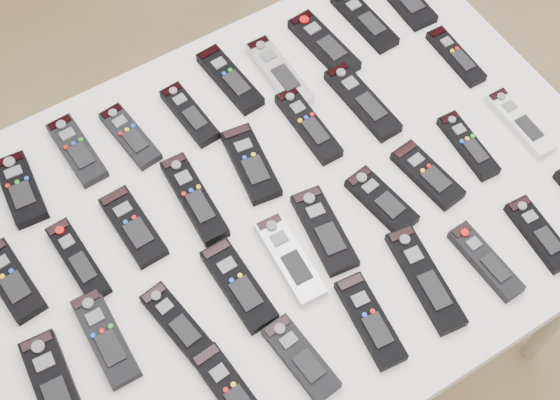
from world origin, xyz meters
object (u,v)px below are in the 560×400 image
remote_2 (77,150)px  remote_18 (54,386)px  remote_24 (381,201)px  remote_12 (133,227)px  remote_5 (230,79)px  remote_3 (130,136)px  remote_25 (427,175)px  remote_35 (539,234)px  remote_19 (106,338)px  remote_7 (324,45)px  remote_15 (308,125)px  remote_31 (301,358)px  remote_21 (239,285)px  remote_1 (21,190)px  remote_20 (178,323)px  remote_13 (194,199)px  remote_4 (190,114)px  remote_14 (251,164)px  table (280,220)px  remote_27 (520,123)px  remote_11 (78,260)px  remote_17 (456,56)px  remote_16 (362,101)px  remote_26 (468,146)px  remote_6 (279,73)px  remote_34 (486,261)px  remote_8 (364,20)px  remote_10 (12,281)px  remote_22 (290,258)px  remote_32 (370,321)px  remote_33 (425,279)px  remote_30 (233,394)px  remote_23 (324,230)px

remote_2 → remote_18: size_ratio=0.89×
remote_2 → remote_24: size_ratio=1.12×
remote_24 → remote_12: bearing=146.5°
remote_5 → remote_3: bearing=179.7°
remote_25 → remote_35: bearing=-72.0°
remote_5 → remote_35: (0.30, -0.61, -0.00)m
remote_19 → remote_7: bearing=28.4°
remote_15 → remote_31: 0.48m
remote_21 → remote_1: bearing=122.0°
remote_20 → remote_24: remote_24 is taller
remote_3 → remote_13: size_ratio=0.81×
remote_7 → remote_19: remote_7 is taller
remote_4 → remote_14: same height
table → remote_27: 0.52m
remote_7 → remote_11: size_ratio=1.07×
remote_5 → remote_17: remote_5 is taller
remote_15 → remote_16: bearing=-3.1°
table → remote_31: bearing=-115.2°
remote_27 → remote_21: bearing=-178.1°
remote_15 → remote_18: size_ratio=0.99×
remote_24 → remote_26: size_ratio=0.94×
remote_11 → remote_18: (-0.13, -0.19, 0.00)m
remote_6 → remote_27: 0.50m
remote_34 → remote_8: bearing=73.8°
remote_14 → remote_34: same height
remote_11 → remote_4: bearing=25.6°
remote_24 → remote_25: size_ratio=0.96×
remote_15 → remote_35: size_ratio=1.19×
remote_8 → remote_19: (-0.79, -0.36, 0.00)m
remote_3 → remote_27: remote_27 is taller
remote_3 → remote_10: remote_10 is taller
remote_21 → remote_22: size_ratio=0.98×
remote_2 → remote_17: bearing=-16.9°
remote_4 → remote_14: bearing=-78.5°
remote_1 → remote_12: bearing=-46.3°
remote_32 → remote_8: bearing=62.4°
remote_4 → remote_34: same height
remote_8 → remote_33: bearing=-116.8°
remote_27 → remote_30: bearing=-166.2°
remote_6 → remote_8: remote_6 is taller
remote_12 → remote_31: size_ratio=1.06×
remote_7 → remote_18: same height
table → remote_1: 0.50m
remote_1 → remote_32: 0.70m
remote_23 → remote_30: 0.34m
remote_4 → remote_18: remote_18 is taller
remote_16 → remote_35: 0.43m
remote_26 → remote_32: (-0.37, -0.20, 0.00)m
remote_24 → remote_27: 0.34m
remote_1 → remote_5: (0.47, 0.02, -0.00)m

